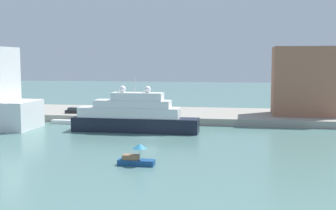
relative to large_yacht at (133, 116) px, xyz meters
The scene contains 9 objects.
ground 8.21m from the large_yacht, 52.41° to the right, with size 400.00×400.00×0.00m, color slate.
quay_dock 21.73m from the large_yacht, 77.62° to the left, with size 110.00×22.23×1.57m, color gray.
large_yacht is the anchor object (origin of this frame).
small_motorboat 27.18m from the large_yacht, 74.69° to the right, with size 4.91×1.90×2.94m.
work_barge 19.56m from the large_yacht, 156.32° to the left, with size 5.80×1.65×0.84m, color silver.
harbor_building 40.80m from the large_yacht, 30.16° to the left, with size 14.02×10.10×15.54m, color #9E664C.
parked_car 22.97m from the large_yacht, 141.81° to the left, with size 4.26×1.81×1.36m.
person_figure 19.85m from the large_yacht, 128.75° to the left, with size 0.36×0.36×1.79m.
mooring_bollard 13.70m from the large_yacht, 59.13° to the left, with size 0.41×0.41×0.88m, color black.
Camera 1 is at (16.42, -74.84, 14.05)m, focal length 45.74 mm.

